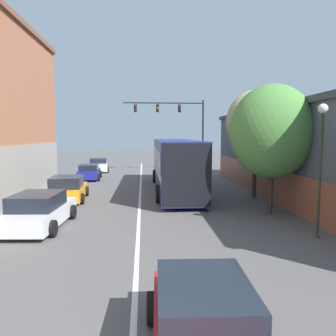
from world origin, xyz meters
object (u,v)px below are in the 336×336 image
object	(u,v)px
parked_car_left_near	(67,189)
street_tree_near	(272,132)
bus	(175,162)
street_lamp	(321,156)
parked_car_left_mid	(39,211)
street_tree_far	(256,123)
hatchback_foreground	(205,327)
traffic_signal_gantry	(178,119)
parked_car_left_far	(89,172)
parked_car_left_distant	(98,165)

from	to	relation	value
parked_car_left_near	street_tree_near	distance (m)	11.62
bus	street_lamp	distance (m)	11.41
parked_car_left_mid	street_tree_near	xyz separation A→B (m)	(10.27, 1.62, 3.23)
street_lamp	street_tree_near	distance (m)	3.86
bus	street_tree_near	size ratio (longest dim) A/B	2.10
parked_car_left_near	street_tree_far	bearing A→B (deg)	-93.67
street_tree_near	bus	bearing A→B (deg)	120.00
hatchback_foreground	traffic_signal_gantry	bearing A→B (deg)	-2.84
parked_car_left_near	parked_car_left_far	distance (m)	9.04
parked_car_left_near	street_lamp	world-z (taller)	street_lamp
parked_car_left_distant	street_lamp	world-z (taller)	street_lamp
hatchback_foreground	traffic_signal_gantry	world-z (taller)	traffic_signal_gantry
traffic_signal_gantry	parked_car_left_distant	bearing A→B (deg)	173.65
parked_car_left_near	street_tree_far	distance (m)	11.64
parked_car_left_near	parked_car_left_mid	size ratio (longest dim) A/B	0.92
hatchback_foreground	parked_car_left_near	bearing A→B (deg)	23.30
parked_car_left_far	street_tree_near	world-z (taller)	street_tree_near
hatchback_foreground	street_tree_near	size ratio (longest dim) A/B	0.67
hatchback_foreground	street_tree_near	bearing A→B (deg)	-24.50
parked_car_left_mid	traffic_signal_gantry	world-z (taller)	traffic_signal_gantry
traffic_signal_gantry	street_tree_far	xyz separation A→B (m)	(3.11, -14.23, -0.94)
parked_car_left_distant	street_tree_near	distance (m)	22.15
hatchback_foreground	parked_car_left_near	xyz separation A→B (m)	(-5.37, 13.98, 0.03)
parked_car_left_mid	parked_car_left_distant	distance (m)	20.74
parked_car_left_distant	hatchback_foreground	bearing A→B (deg)	-176.54
hatchback_foreground	parked_car_left_far	xyz separation A→B (m)	(-5.58, 23.02, -0.01)
parked_car_left_mid	traffic_signal_gantry	distance (m)	21.80
hatchback_foreground	parked_car_left_mid	xyz separation A→B (m)	(-5.22, 8.38, 0.06)
street_lamp	street_tree_near	xyz separation A→B (m)	(-0.32, 3.74, 0.92)
parked_car_left_far	bus	bearing A→B (deg)	-136.24
parked_car_left_mid	street_tree_near	distance (m)	10.89
parked_car_left_near	parked_car_left_distant	distance (m)	15.14
hatchback_foreground	street_lamp	bearing A→B (deg)	-38.29
parked_car_left_near	street_tree_near	world-z (taller)	street_tree_near
bus	parked_car_left_far	distance (m)	9.24
bus	parked_car_left_far	bearing A→B (deg)	47.58
traffic_signal_gantry	street_tree_far	distance (m)	14.60
parked_car_left_far	hatchback_foreground	bearing A→B (deg)	-169.76
street_lamp	traffic_signal_gantry	bearing A→B (deg)	97.37
hatchback_foreground	bus	bearing A→B (deg)	-1.54
parked_car_left_mid	parked_car_left_far	world-z (taller)	parked_car_left_mid
hatchback_foreground	street_tree_far	world-z (taller)	street_tree_far
hatchback_foreground	parked_car_left_near	world-z (taller)	parked_car_left_near
hatchback_foreground	street_tree_near	world-z (taller)	street_tree_near
bus	parked_car_left_mid	xyz separation A→B (m)	(-6.35, -8.42, -1.25)
hatchback_foreground	parked_car_left_far	distance (m)	23.69
parked_car_left_far	traffic_signal_gantry	world-z (taller)	traffic_signal_gantry
parked_car_left_far	street_tree_far	bearing A→B (deg)	-132.25
parked_car_left_mid	parked_car_left_distant	bearing A→B (deg)	4.88
traffic_signal_gantry	street_tree_near	world-z (taller)	traffic_signal_gantry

